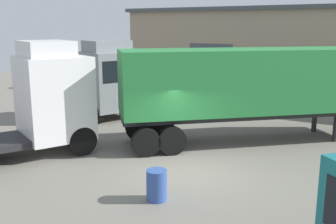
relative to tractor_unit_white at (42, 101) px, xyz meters
The scene contains 6 objects.
ground_plane 6.06m from the tractor_unit_white, ahead, with size 60.00×60.00×0.00m, color slate.
warehouse_building 20.07m from the tractor_unit_white, 73.66° to the left, with size 24.45×9.12×6.05m.
tractor_unit_white is the anchor object (origin of this frame).
container_trailer_green 8.43m from the tractor_unit_white, 40.01° to the left, with size 10.01×9.21×3.88m.
tractor_unit_grey 6.38m from the tractor_unit_white, 106.60° to the left, with size 6.77×4.76×4.06m.
oil_drum 6.34m from the tractor_unit_white, 14.43° to the right, with size 0.58×0.58×0.88m.
Camera 1 is at (5.64, -11.24, 4.79)m, focal length 42.00 mm.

